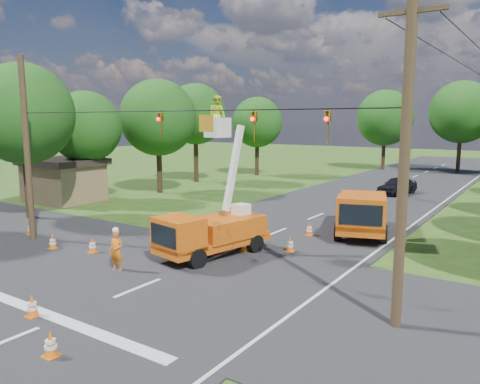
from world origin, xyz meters
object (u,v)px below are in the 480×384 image
Objects in this scene: shed at (64,179)px; traffic_cone_5 at (53,242)px; traffic_cone_8 at (244,244)px; tree_left_c at (85,127)px; traffic_cone_7 at (381,210)px; traffic_cone_6 at (31,228)px; tree_left_f at (257,122)px; traffic_cone_4 at (93,245)px; tree_far_b at (462,112)px; traffic_cone_3 at (309,229)px; tree_left_d at (158,118)px; second_truck at (362,212)px; tree_far_a at (385,118)px; pole_right_near at (405,152)px; tree_left_b at (23,114)px; pole_left at (27,150)px; distant_car at (397,186)px; traffic_cone_2 at (290,244)px; bucket_truck at (211,223)px; ground_worker at (116,251)px; tree_left_e at (195,114)px; traffic_cone_1 at (51,344)px.

traffic_cone_5 is at bearing -38.02° from shed.
tree_left_c is (-17.03, 4.88, 5.08)m from traffic_cone_8.
traffic_cone_7 is 1.00× the size of traffic_cone_8.
tree_left_f is (-4.37, 29.50, 5.33)m from traffic_cone_6.
traffic_cone_4 is 0.07× the size of tree_far_b.
tree_left_d reaches higher than traffic_cone_3.
traffic_cone_6 is at bearing 175.82° from traffic_cone_4.
second_truck is at bearing 40.27° from traffic_cone_3.
tree_far_a reaches higher than traffic_cone_8.
tree_far_b reaches higher than traffic_cone_3.
tree_far_b is at bearing 88.01° from traffic_cone_3.
pole_right_near is at bearing -32.55° from tree_left_d.
pole_left is at bearing -30.96° from tree_left_b.
tree_far_a reaches higher than tree_left_c.
traffic_cone_6 is 0.08× the size of tree_left_d.
tree_left_d is 15.01m from tree_left_f.
traffic_cone_8 is (-1.20, -4.33, 0.00)m from traffic_cone_3.
pole_left reaches higher than traffic_cone_6.
second_truck is 1.58× the size of distant_car.
traffic_cone_7 is at bearing 108.56° from pole_right_near.
second_truck is at bearing 44.41° from traffic_cone_5.
tree_left_b reaches higher than traffic_cone_8.
tree_far_a is (4.50, 43.00, 1.69)m from pole_left.
traffic_cone_2 is 0.08× the size of tree_left_b.
pole_right_near is (18.93, -0.50, 4.75)m from traffic_cone_6.
bucket_truck is at bearing -136.70° from second_truck.
traffic_cone_6 is 30.29m from tree_left_f.
bucket_truck is 7.64m from traffic_cone_5.
shed is (-21.27, -7.57, 1.26)m from traffic_cone_7.
traffic_cone_8 is at bearing 48.49° from ground_worker.
traffic_cone_3 is 0.07× the size of pole_right_near.
traffic_cone_3 is at bearing -1.74° from tree_left_c.
tree_far_a reaches higher than traffic_cone_4.
tree_left_f is 0.88× the size of tree_far_a.
ground_worker is 21.16m from tree_left_d.
shed is 0.58× the size of tree_left_e.
traffic_cone_1 is at bearing -57.12° from tree_left_e.
traffic_cone_5 is at bearing -12.06° from pole_left.
pole_left is at bearing -143.06° from traffic_cone_3.
traffic_cone_4 is 11.53m from tree_left_b.
tree_far_b is (1.27, 51.67, 6.45)m from traffic_cone_1.
traffic_cone_2 and traffic_cone_7 have the same top height.
tree_left_d is 0.90× the size of tree_far_b.
shed is at bearing -178.70° from traffic_cone_3.
traffic_cone_5 is at bearing -92.79° from tree_far_a.
pole_left is (-11.23, -8.45, 4.14)m from traffic_cone_3.
traffic_cone_7 is (5.48, 16.57, -0.46)m from ground_worker.
distant_car is 5.87× the size of traffic_cone_3.
traffic_cone_5 is 13.87m from shed.
traffic_cone_2 is at bearing 40.85° from ground_worker.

